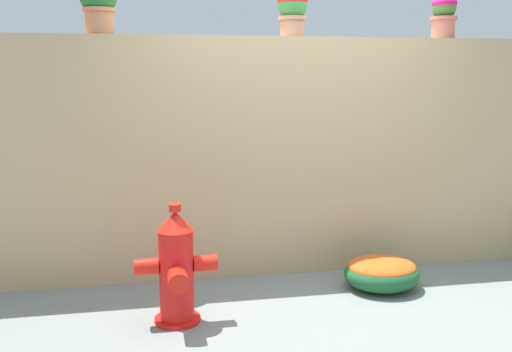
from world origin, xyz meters
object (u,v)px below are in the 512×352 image
at_px(flower_bush_left, 382,272).
at_px(potted_plant_3, 444,14).
at_px(potted_plant_2, 292,9).
at_px(fire_hydrant, 176,270).

bearing_deg(flower_bush_left, potted_plant_3, 40.89).
relative_size(potted_plant_2, flower_bush_left, 0.63).
xyz_separation_m(potted_plant_3, flower_bush_left, (-0.79, -0.68, -2.08)).
distance_m(potted_plant_2, potted_plant_3, 1.37).
height_order(fire_hydrant, flower_bush_left, fire_hydrant).
bearing_deg(potted_plant_2, potted_plant_3, 0.18).
height_order(potted_plant_2, fire_hydrant, potted_plant_2).
height_order(potted_plant_3, fire_hydrant, potted_plant_3).
distance_m(fire_hydrant, flower_bush_left, 1.70).
xyz_separation_m(fire_hydrant, flower_bush_left, (1.65, 0.34, -0.24)).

